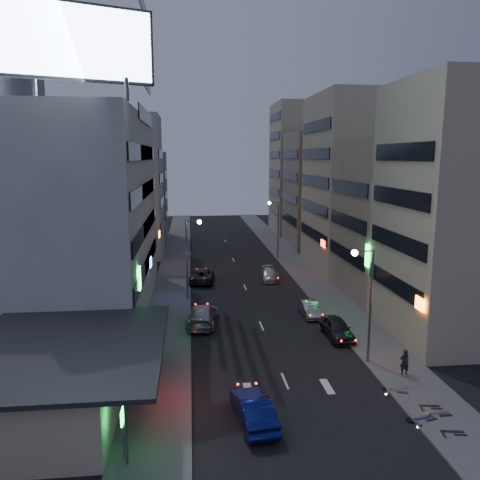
{
  "coord_description": "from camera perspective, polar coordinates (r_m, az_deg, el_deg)",
  "views": [
    {
      "loc": [
        -5.86,
        -23.57,
        14.27
      ],
      "look_at": [
        -1.32,
        18.93,
        6.61
      ],
      "focal_mm": 35.0,
      "sensor_mm": 36.0,
      "label": 1
    }
  ],
  "objects": [
    {
      "name": "ground",
      "position": [
        28.17,
        7.22,
        -20.36
      ],
      "size": [
        180.0,
        180.0,
        0.0
      ],
      "primitive_type": "plane",
      "color": "black",
      "rests_on": "ground"
    },
    {
      "name": "sidewalk_left",
      "position": [
        55.46,
        -8.13,
        -4.79
      ],
      "size": [
        4.0,
        120.0,
        0.12
      ],
      "primitive_type": "cube",
      "color": "#4C4C4F",
      "rests_on": "ground"
    },
    {
      "name": "sidewalk_right",
      "position": [
        57.13,
        8.17,
        -4.35
      ],
      "size": [
        4.0,
        120.0,
        0.12
      ],
      "primitive_type": "cube",
      "color": "#4C4C4F",
      "rests_on": "ground"
    },
    {
      "name": "food_court",
      "position": [
        29.48,
        -22.12,
        -15.25
      ],
      "size": [
        11.0,
        13.0,
        3.88
      ],
      "color": "tan",
      "rests_on": "ground"
    },
    {
      "name": "white_building",
      "position": [
        45.28,
        -20.32,
        2.85
      ],
      "size": [
        14.0,
        24.0,
        18.0
      ],
      "primitive_type": "cube",
      "color": "beige",
      "rests_on": "ground"
    },
    {
      "name": "shophouse_near",
      "position": [
        40.17,
        25.27,
        3.09
      ],
      "size": [
        10.0,
        11.0,
        20.0
      ],
      "primitive_type": "cube",
      "color": "tan",
      "rests_on": "ground"
    },
    {
      "name": "shophouse_mid",
      "position": [
        50.71,
        18.88,
        2.51
      ],
      "size": [
        11.0,
        12.0,
        16.0
      ],
      "primitive_type": "cube",
      "color": "tan",
      "rests_on": "ground"
    },
    {
      "name": "shophouse_far",
      "position": [
        62.26,
        13.59,
        6.87
      ],
      "size": [
        10.0,
        14.0,
        22.0
      ],
      "primitive_type": "cube",
      "color": "tan",
      "rests_on": "ground"
    },
    {
      "name": "far_left_a",
      "position": [
        69.38,
        -14.16,
        6.33
      ],
      "size": [
        11.0,
        10.0,
        20.0
      ],
      "primitive_type": "cube",
      "color": "beige",
      "rests_on": "ground"
    },
    {
      "name": "far_left_b",
      "position": [
        82.48,
        -13.19,
        5.19
      ],
      "size": [
        12.0,
        10.0,
        15.0
      ],
      "primitive_type": "cube",
      "color": "gray",
      "rests_on": "ground"
    },
    {
      "name": "far_right_a",
      "position": [
        76.79,
        10.13,
        6.07
      ],
      "size": [
        11.0,
        12.0,
        18.0
      ],
      "primitive_type": "cube",
      "color": "tan",
      "rests_on": "ground"
    },
    {
      "name": "far_right_b",
      "position": [
        90.28,
        8.01,
        8.62
      ],
      "size": [
        12.0,
        12.0,
        24.0
      ],
      "primitive_type": "cube",
      "color": "tan",
      "rests_on": "ground"
    },
    {
      "name": "billboard",
      "position": [
        35.08,
        -19.09,
        21.8
      ],
      "size": [
        9.52,
        3.75,
        6.2
      ],
      "rotation": [
        0.0,
        0.0,
        0.35
      ],
      "color": "#595B60",
      "rests_on": "white_building"
    },
    {
      "name": "street_lamp_right_near",
      "position": [
        33.04,
        15.08,
        -5.83
      ],
      "size": [
        1.6,
        0.44,
        8.02
      ],
      "color": "#595B60",
      "rests_on": "sidewalk_right"
    },
    {
      "name": "street_lamp_left",
      "position": [
        46.43,
        -6.04,
        -0.95
      ],
      "size": [
        1.6,
        0.44,
        8.02
      ],
      "color": "#595B60",
      "rests_on": "sidewalk_left"
    },
    {
      "name": "street_lamp_right_far",
      "position": [
        65.26,
        4.35,
        2.29
      ],
      "size": [
        1.6,
        0.44,
        8.02
      ],
      "color": "#595B60",
      "rests_on": "sidewalk_right"
    },
    {
      "name": "parked_car_right_near",
      "position": [
        38.65,
        11.76,
        -10.49
      ],
      "size": [
        1.91,
        4.59,
        1.55
      ],
      "primitive_type": "imported",
      "rotation": [
        0.0,
        0.0,
        0.02
      ],
      "color": "#2C2B31",
      "rests_on": "ground"
    },
    {
      "name": "parked_car_right_mid",
      "position": [
        43.34,
        8.48,
        -8.25
      ],
      "size": [
        1.42,
        4.04,
        1.33
      ],
      "primitive_type": "imported",
      "rotation": [
        0.0,
        0.0,
        0.0
      ],
      "color": "#9C9DA4",
      "rests_on": "ground"
    },
    {
      "name": "parked_car_left",
      "position": [
        54.11,
        -4.67,
        -4.29
      ],
      "size": [
        3.12,
        5.93,
        1.59
      ],
      "primitive_type": "imported",
      "rotation": [
        0.0,
        0.0,
        3.06
      ],
      "color": "#242529",
      "rests_on": "ground"
    },
    {
      "name": "parked_car_right_far",
      "position": [
        54.92,
        3.65,
        -4.21
      ],
      "size": [
        2.26,
        4.69,
        1.32
      ],
      "primitive_type": "imported",
      "rotation": [
        0.0,
        0.0,
        -0.09
      ],
      "color": "#ADB2B6",
      "rests_on": "ground"
    },
    {
      "name": "road_car_blue",
      "position": [
        26.88,
        1.62,
        -19.92
      ],
      "size": [
        2.25,
        4.98,
        1.59
      ],
      "primitive_type": "imported",
      "rotation": [
        0.0,
        0.0,
        3.26
      ],
      "color": "navy",
      "rests_on": "ground"
    },
    {
      "name": "road_car_silver",
      "position": [
        40.79,
        -4.61,
        -9.07
      ],
      "size": [
        3.17,
        6.15,
        1.71
      ],
      "primitive_type": "imported",
      "rotation": [
        0.0,
        0.0,
        3.01
      ],
      "color": "#9899A0",
      "rests_on": "ground"
    },
    {
      "name": "person",
      "position": [
        33.45,
        19.41,
        -13.85
      ],
      "size": [
        0.65,
        0.44,
        1.73
      ],
      "primitive_type": "imported",
      "rotation": [
        0.0,
        0.0,
        3.18
      ],
      "color": "black",
      "rests_on": "sidewalk_right"
    },
    {
      "name": "scooter_black_a",
      "position": [
        28.61,
        25.66,
        -19.3
      ],
      "size": [
        0.9,
        1.87,
        1.09
      ],
      "primitive_type": null,
      "rotation": [
        0.0,
        0.0,
        1.4
      ],
      "color": "black",
      "rests_on": "sidewalk_right"
    },
    {
      "name": "scooter_silver_a",
      "position": [
        30.11,
        23.99,
        -17.48
      ],
      "size": [
        0.7,
        2.02,
        1.23
      ],
      "primitive_type": null,
      "rotation": [
        0.0,
        0.0,
        1.59
      ],
      "color": "gray",
      "rests_on": "sidewalk_right"
    },
    {
      "name": "scooter_blue",
      "position": [
        29.41,
        22.29,
        -18.07
      ],
      "size": [
        1.09,
        2.07,
        1.21
      ],
      "primitive_type": null,
      "rotation": [
        0.0,
        0.0,
        1.8
      ],
      "color": "navy",
      "rests_on": "sidewalk_right"
    },
    {
      "name": "scooter_black_b",
      "position": [
        30.58,
        23.21,
        -17.15
      ],
      "size": [
        0.88,
        1.83,
        1.07
      ],
      "primitive_type": null,
      "rotation": [
        0.0,
        0.0,
        1.4
      ],
      "color": "black",
      "rests_on": "sidewalk_right"
    },
    {
      "name": "scooter_silver_b",
      "position": [
        31.58,
        19.78,
        -15.97
      ],
      "size": [
        1.18,
        1.91,
        1.11
      ],
      "primitive_type": null,
      "rotation": [
        0.0,
        0.0,
        1.23
      ],
      "color": "#979B9E",
      "rests_on": "sidewalk_right"
    }
  ]
}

